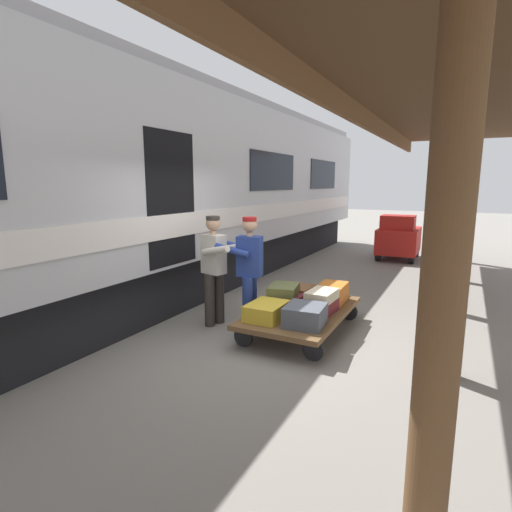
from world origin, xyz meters
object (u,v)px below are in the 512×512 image
suitcase_slate_roller (305,315)px  suitcase_cream_canvas (322,295)px  luggage_cart (301,313)px  suitcase_olive_duffel (284,290)px  porter_in_overalls (248,269)px  suitcase_burgundy_valise (284,302)px  porter_by_door (215,267)px  baggage_tug (398,238)px  suitcase_yellow_case (267,311)px  suitcase_brown_leather (298,292)px  suitcase_orange_carryall (332,293)px  train_car (100,191)px  suitcase_maroon_trunk (320,306)px

suitcase_slate_roller → suitcase_cream_canvas: size_ratio=1.03×
luggage_cart → suitcase_olive_duffel: 0.42m
porter_in_overalls → suitcase_burgundy_valise: bearing=-156.7°
porter_by_door → baggage_tug: bearing=-103.3°
suitcase_yellow_case → suitcase_olive_duffel: size_ratio=1.14×
suitcase_brown_leather → suitcase_cream_canvas: (-0.58, 0.57, 0.16)m
suitcase_brown_leather → suitcase_orange_carryall: 0.56m
suitcase_cream_canvas → porter_in_overalls: size_ratio=0.31×
train_car → suitcase_slate_roller: bearing=179.2°
suitcase_olive_duffel → porter_in_overalls: 0.63m
luggage_cart → baggage_tug: baggage_tug is taller
suitcase_slate_roller → porter_by_door: bearing=-10.2°
porter_in_overalls → baggage_tug: size_ratio=0.99×
suitcase_maroon_trunk → porter_by_door: size_ratio=0.32×
suitcase_slate_roller → suitcase_brown_leather: bearing=-64.8°
suitcase_cream_canvas → suitcase_olive_duffel: suitcase_olive_duffel is taller
train_car → luggage_cart: 3.87m
suitcase_yellow_case → suitcase_maroon_trunk: 0.82m
suitcase_brown_leather → suitcase_cream_canvas: 0.83m
suitcase_slate_roller → suitcase_olive_duffel: bearing=-47.0°
suitcase_orange_carryall → suitcase_olive_duffel: bearing=44.5°
suitcase_slate_roller → porter_by_door: porter_by_door is taller
suitcase_maroon_trunk → suitcase_olive_duffel: bearing=-2.6°
suitcase_burgundy_valise → suitcase_maroon_trunk: (-0.56, 0.00, 0.01)m
train_car → suitcase_orange_carryall: (-3.68, -1.14, -1.57)m
suitcase_burgundy_valise → suitcase_olive_duffel: size_ratio=1.14×
suitcase_yellow_case → baggage_tug: 7.44m
luggage_cart → suitcase_brown_leather: size_ratio=4.16×
suitcase_cream_canvas → porter_in_overalls: (1.08, 0.23, 0.33)m
suitcase_yellow_case → suitcase_cream_canvas: bearing=-133.4°
suitcase_yellow_case → suitcase_orange_carryall: suitcase_orange_carryall is taller
suitcase_brown_leather → porter_by_door: porter_by_door is taller
suitcase_cream_canvas → train_car: bearing=8.7°
train_car → suitcase_maroon_trunk: 4.06m
train_car → suitcase_brown_leather: 3.70m
suitcase_olive_duffel → porter_in_overalls: (0.47, 0.24, 0.33)m
suitcase_olive_duffel → porter_by_door: size_ratio=0.31×
suitcase_orange_carryall → suitcase_cream_canvas: size_ratio=1.17×
suitcase_cream_canvas → porter_by_door: porter_by_door is taller
train_car → porter_by_door: size_ratio=12.16×
suitcase_yellow_case → suitcase_slate_roller: (-0.56, 0.00, 0.02)m
train_car → suitcase_yellow_case: train_car is taller
porter_by_door → suitcase_burgundy_valise: bearing=-163.3°
suitcase_maroon_trunk → suitcase_orange_carryall: (0.00, -0.60, 0.05)m
train_car → suitcase_cream_canvas: train_car is taller
suitcase_burgundy_valise → suitcase_slate_roller: size_ratio=1.12×
suitcase_yellow_case → suitcase_slate_roller: size_ratio=1.13×
train_car → suitcase_slate_roller: size_ratio=38.19×
suitcase_orange_carryall → baggage_tug: 6.22m
suitcase_maroon_trunk → porter_by_door: porter_by_door is taller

